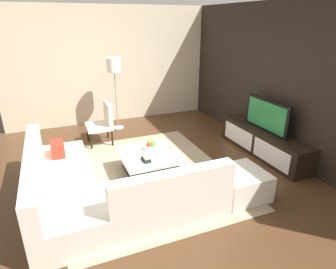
# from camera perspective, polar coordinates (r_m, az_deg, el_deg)

# --- Properties ---
(ground_plane) EXTENTS (14.00, 14.00, 0.00)m
(ground_plane) POSITION_cam_1_polar(r_m,az_deg,el_deg) (4.87, -4.38, -8.57)
(ground_plane) COLOR #4C301C
(feature_wall_back) EXTENTS (6.40, 0.12, 2.80)m
(feature_wall_back) POSITION_cam_1_polar(r_m,az_deg,el_deg) (5.73, 22.12, 9.61)
(feature_wall_back) COLOR black
(feature_wall_back) RESTS_ON ground
(side_wall_left) EXTENTS (0.12, 5.20, 2.80)m
(side_wall_left) POSITION_cam_1_polar(r_m,az_deg,el_deg) (7.43, -11.19, 13.27)
(side_wall_left) COLOR beige
(side_wall_left) RESTS_ON ground
(area_rug) EXTENTS (3.30, 2.74, 0.01)m
(area_rug) POSITION_cam_1_polar(r_m,az_deg,el_deg) (4.95, -4.75, -7.97)
(area_rug) COLOR tan
(area_rug) RESTS_ON ground
(media_console) EXTENTS (2.13, 0.48, 0.50)m
(media_console) POSITION_cam_1_polar(r_m,az_deg,el_deg) (5.86, 18.39, -1.49)
(media_console) COLOR black
(media_console) RESTS_ON ground
(television) EXTENTS (1.12, 0.06, 0.60)m
(television) POSITION_cam_1_polar(r_m,az_deg,el_deg) (5.67, 19.05, 3.63)
(television) COLOR black
(television) RESTS_ON media_console
(sectional_couch) EXTENTS (2.48, 2.44, 0.83)m
(sectional_couch) POSITION_cam_1_polar(r_m,az_deg,el_deg) (4.12, -13.60, -10.74)
(sectional_couch) COLOR silver
(sectional_couch) RESTS_ON ground
(coffee_table) EXTENTS (0.98, 0.94, 0.38)m
(coffee_table) POSITION_cam_1_polar(r_m,az_deg,el_deg) (4.88, -3.70, -5.76)
(coffee_table) COLOR black
(coffee_table) RESTS_ON ground
(accent_chair_near) EXTENTS (0.56, 0.51, 0.87)m
(accent_chair_near) POSITION_cam_1_polar(r_m,az_deg,el_deg) (6.16, -12.79, 2.65)
(accent_chair_near) COLOR black
(accent_chair_near) RESTS_ON ground
(floor_lamp) EXTENTS (0.31, 0.31, 1.68)m
(floor_lamp) POSITION_cam_1_polar(r_m,az_deg,el_deg) (6.75, -10.68, 12.55)
(floor_lamp) COLOR #A5A5AA
(floor_lamp) RESTS_ON ground
(ottoman) EXTENTS (0.70, 0.70, 0.40)m
(ottoman) POSITION_cam_1_polar(r_m,az_deg,el_deg) (4.45, 14.19, -9.45)
(ottoman) COLOR silver
(ottoman) RESTS_ON ground
(fruit_bowl) EXTENTS (0.28, 0.28, 0.14)m
(fruit_bowl) POSITION_cam_1_polar(r_m,az_deg,el_deg) (4.96, -3.37, -2.28)
(fruit_bowl) COLOR silver
(fruit_bowl) RESTS_ON coffee_table
(book_stack) EXTENTS (0.20, 0.12, 0.09)m
(book_stack) POSITION_cam_1_polar(r_m,az_deg,el_deg) (4.57, -4.35, -4.78)
(book_stack) COLOR #1E232D
(book_stack) RESTS_ON coffee_table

